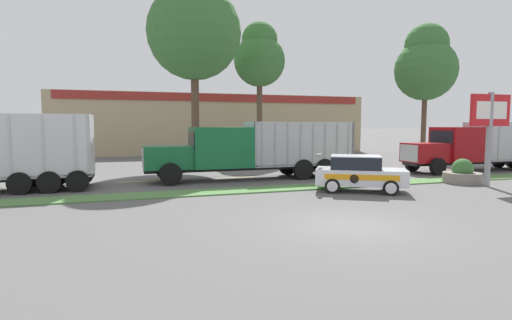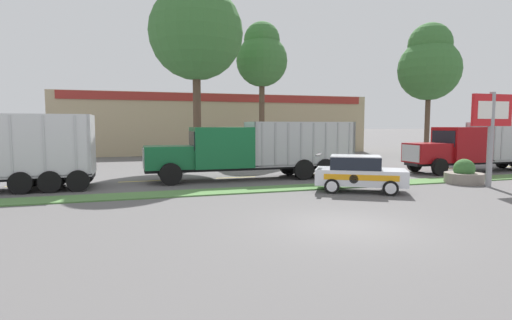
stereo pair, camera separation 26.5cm
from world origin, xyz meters
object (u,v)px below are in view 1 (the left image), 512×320
dump_truck_lead (473,148)px  stone_planter (462,174)px  rally_car (359,173)px  store_sign_post (490,121)px  dump_truck_mid (239,152)px

dump_truck_lead → stone_planter: 6.69m
dump_truck_lead → rally_car: 12.82m
dump_truck_lead → store_sign_post: bearing=-131.3°
dump_truck_mid → rally_car: (4.24, -5.65, -0.70)m
dump_truck_lead → stone_planter: bearing=-140.3°
dump_truck_lead → dump_truck_mid: bearing=177.2°
stone_planter → dump_truck_mid: bearing=155.5°
dump_truck_mid → stone_planter: size_ratio=6.17×
dump_truck_mid → store_sign_post: 12.99m
rally_car → store_sign_post: bearing=-5.9°
dump_truck_lead → rally_car: size_ratio=2.70×
store_sign_post → stone_planter: size_ratio=2.42×
rally_car → store_sign_post: 7.40m
store_sign_post → rally_car: bearing=174.1°
dump_truck_mid → store_sign_post: size_ratio=2.55×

